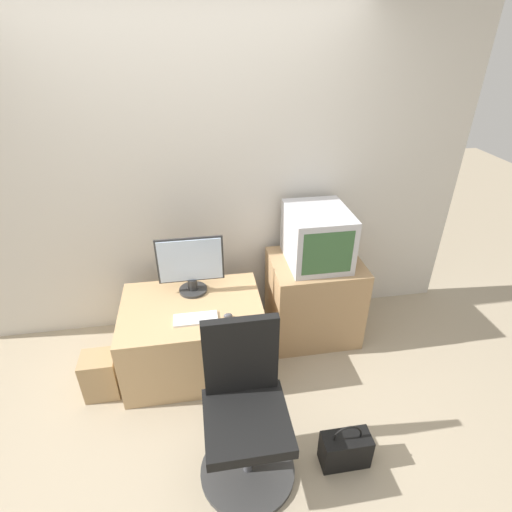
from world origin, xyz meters
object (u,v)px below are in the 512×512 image
(mouse, at_px, (229,316))
(cardboard_box_lower, at_px, (102,375))
(crt_tv, at_px, (318,236))
(handbag, at_px, (346,449))
(office_chair, at_px, (246,417))
(keyboard, at_px, (196,319))
(main_monitor, at_px, (191,265))

(mouse, relative_size, cardboard_box_lower, 0.18)
(crt_tv, bearing_deg, handbag, -96.06)
(office_chair, height_order, handbag, office_chair)
(office_chair, distance_m, cardboard_box_lower, 1.20)
(cardboard_box_lower, distance_m, handbag, 1.71)
(mouse, height_order, cardboard_box_lower, mouse)
(keyboard, xyz_separation_m, handbag, (0.83, -0.81, -0.45))
(office_chair, bearing_deg, crt_tv, 57.50)
(main_monitor, height_order, handbag, main_monitor)
(keyboard, relative_size, mouse, 4.96)
(office_chair, xyz_separation_m, cardboard_box_lower, (-0.93, 0.70, -0.25))
(mouse, height_order, crt_tv, crt_tv)
(mouse, height_order, office_chair, office_chair)
(office_chair, bearing_deg, cardboard_box_lower, 143.08)
(main_monitor, distance_m, keyboard, 0.41)
(main_monitor, bearing_deg, keyboard, -88.89)
(office_chair, relative_size, cardboard_box_lower, 2.99)
(mouse, height_order, handbag, mouse)
(office_chair, bearing_deg, mouse, 91.49)
(keyboard, bearing_deg, cardboard_box_lower, -178.01)
(main_monitor, xyz_separation_m, keyboard, (0.01, -0.35, -0.22))
(crt_tv, xyz_separation_m, cardboard_box_lower, (-1.65, -0.42, -0.75))
(cardboard_box_lower, bearing_deg, crt_tv, 14.34)
(mouse, relative_size, handbag, 0.19)
(cardboard_box_lower, xyz_separation_m, handbag, (1.52, -0.79, -0.05))
(main_monitor, distance_m, mouse, 0.48)
(keyboard, distance_m, handbag, 1.24)
(keyboard, distance_m, cardboard_box_lower, 0.80)
(main_monitor, xyz_separation_m, cardboard_box_lower, (-0.69, -0.37, -0.62))
(office_chair, bearing_deg, main_monitor, 102.95)
(main_monitor, relative_size, office_chair, 0.48)
(main_monitor, xyz_separation_m, handbag, (0.83, -1.16, -0.67))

